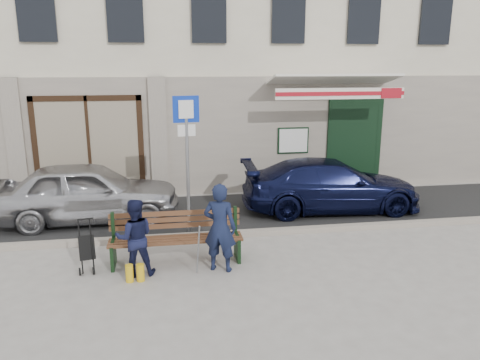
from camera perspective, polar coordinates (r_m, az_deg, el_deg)
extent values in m
plane|color=#9E9991|center=(8.53, -0.08, -10.53)|extent=(80.00, 80.00, 0.00)
cube|color=#282828|center=(11.39, -2.54, -4.07)|extent=(60.00, 3.20, 0.01)
cube|color=#9E9384|center=(9.88, -1.46, -6.63)|extent=(60.00, 0.18, 0.12)
cube|color=beige|center=(16.27, -5.08, 19.14)|extent=(20.00, 7.00, 10.00)
cube|color=#9E9384|center=(12.83, -3.59, 5.30)|extent=(20.00, 0.12, 3.20)
cube|color=maroon|center=(12.99, -17.85, 4.54)|extent=(2.50, 0.12, 2.00)
cube|color=black|center=(13.80, 13.71, 4.29)|extent=(1.60, 0.10, 2.60)
cube|color=black|center=(14.25, 12.96, 4.22)|extent=(1.25, 0.90, 2.40)
cube|color=white|center=(13.16, 6.52, 4.80)|extent=(0.80, 0.03, 0.65)
cube|color=white|center=(13.06, 10.88, 11.77)|extent=(3.40, 1.72, 0.42)
cube|color=white|center=(12.27, 12.18, 10.26)|extent=(3.40, 0.05, 0.28)
cube|color=#A4141F|center=(12.25, 12.23, 10.25)|extent=(3.40, 0.02, 0.10)
imported|color=#B1B2B6|center=(11.20, -18.05, -1.40)|extent=(4.13, 1.74, 1.39)
imported|color=black|center=(11.72, 11.00, -0.61)|extent=(4.44, 1.99, 1.26)
cylinder|color=gray|center=(9.82, -6.41, 1.35)|extent=(0.07, 0.07, 2.81)
cube|color=#0C2DAC|center=(9.62, -6.61, 8.57)|extent=(0.54, 0.11, 0.54)
cube|color=white|center=(9.59, -6.60, 8.56)|extent=(0.30, 0.06, 0.37)
cube|color=white|center=(9.67, -6.54, 6.03)|extent=(0.37, 0.08, 0.24)
cube|color=brown|center=(8.60, -7.79, -7.20)|extent=(2.40, 0.50, 0.04)
cube|color=brown|center=(8.76, -7.91, -4.78)|extent=(2.40, 0.10, 0.36)
cube|color=black|center=(8.74, -15.19, -8.82)|extent=(0.06, 0.50, 0.45)
cube|color=black|center=(8.77, -0.33, -8.22)|extent=(0.06, 0.50, 0.45)
cube|color=white|center=(8.54, -2.71, -7.03)|extent=(0.34, 0.25, 0.11)
cylinder|color=gray|center=(7.97, -5.13, -8.49)|extent=(0.07, 0.34, 0.96)
cylinder|color=gold|center=(8.14, -13.33, -11.02)|extent=(0.13, 0.13, 0.30)
cylinder|color=gold|center=(8.13, -12.04, -10.99)|extent=(0.13, 0.13, 0.30)
imported|color=#141B37|center=(8.12, -2.47, -5.82)|extent=(0.67, 0.56, 1.58)
imported|color=#131634|center=(8.19, -12.71, -6.85)|extent=(0.69, 0.55, 1.35)
cylinder|color=black|center=(8.64, -18.94, -10.52)|extent=(0.06, 0.14, 0.13)
cylinder|color=black|center=(8.60, -17.42, -10.51)|extent=(0.06, 0.14, 0.13)
cube|color=black|center=(8.65, -18.18, -7.82)|extent=(0.31, 0.29, 0.45)
cylinder|color=black|center=(8.60, -18.31, -4.53)|extent=(0.25, 0.08, 0.02)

